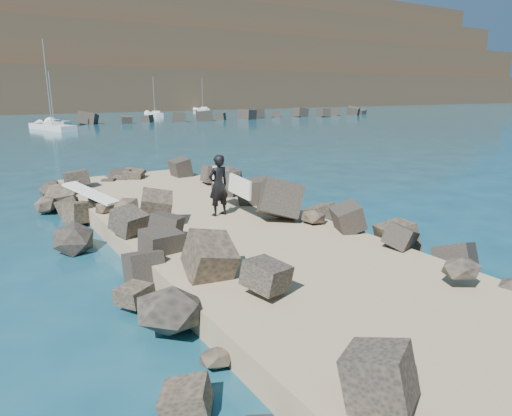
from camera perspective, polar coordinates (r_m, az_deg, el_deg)
The scene contains 12 objects.
ground at distance 13.22m, azimuth -2.33°, elevation -5.39°, with size 800.00×800.00×0.00m, color #0F384C.
jetty at distance 11.54m, azimuth 2.68°, elevation -6.83°, with size 6.00×26.00×0.60m, color #8C7759.
riprap_left at distance 10.63m, azimuth -11.97°, elevation -7.89°, with size 2.60×22.00×1.00m, color black.
riprap_right at distance 13.59m, azimuth 11.55°, elevation -2.90°, with size 2.60×22.00×1.00m, color black.
breakwater_secondary at distance 77.72m, azimuth -0.27°, elevation 11.55°, with size 52.00×4.00×1.20m, color black.
headland at distance 171.94m, azimuth -28.11°, elevation 16.64°, with size 360.00×140.00×32.00m, color #2D4919.
surfboard_resting at distance 16.29m, azimuth -19.94°, elevation 1.35°, with size 0.55×2.20×0.07m, color white.
surfer_with_board at distance 14.54m, azimuth -4.50°, elevation 2.89°, with size 0.88×2.42×1.95m.
sailboat_d at distance 87.73m, azimuth -12.51°, elevation 11.38°, with size 1.48×5.85×7.14m.
sailboat_c at distance 60.06m, azimuth -24.12°, elevation 9.23°, with size 4.15×8.95×10.37m.
sailboat_b at distance 64.29m, azimuth -23.91°, elevation 9.52°, with size 4.85×4.92×6.98m.
sailboat_f at distance 108.01m, azimuth -6.66°, elevation 12.13°, with size 2.15×6.20×7.43m.
Camera 1 is at (-6.19, -10.79, 4.48)m, focal length 32.00 mm.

